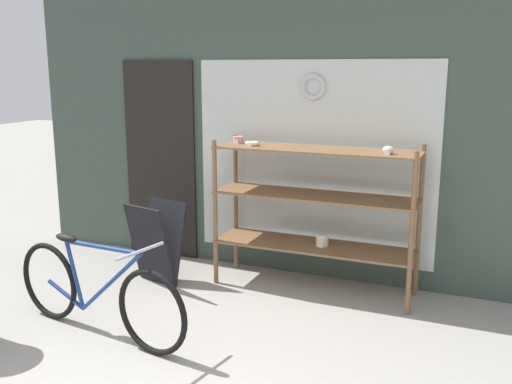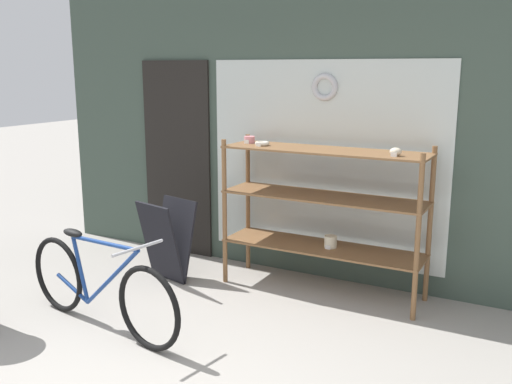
{
  "view_description": "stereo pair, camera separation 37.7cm",
  "coord_description": "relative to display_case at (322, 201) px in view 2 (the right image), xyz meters",
  "views": [
    {
      "loc": [
        1.83,
        -2.4,
        2.03
      ],
      "look_at": [
        0.17,
        1.47,
        1.1
      ],
      "focal_mm": 40.0,
      "sensor_mm": 36.0,
      "label": 1
    },
    {
      "loc": [
        2.17,
        -2.24,
        2.03
      ],
      "look_at": [
        0.17,
        1.47,
        1.1
      ],
      "focal_mm": 40.0,
      "sensor_mm": 36.0,
      "label": 2
    }
  ],
  "objects": [
    {
      "name": "display_case",
      "position": [
        0.0,
        0.0,
        0.0
      ],
      "size": [
        1.84,
        0.5,
        1.39
      ],
      "color": "brown",
      "rests_on": "ground_plane"
    },
    {
      "name": "storefront_facade",
      "position": [
        -0.37,
        0.38,
        0.63
      ],
      "size": [
        5.94,
        0.13,
        3.02
      ],
      "color": "#3D4C42",
      "rests_on": "ground_plane"
    },
    {
      "name": "sandwich_board",
      "position": [
        -1.41,
        -0.44,
        -0.45
      ],
      "size": [
        0.54,
        0.48,
        0.78
      ],
      "rotation": [
        0.0,
        0.0,
        -0.23
      ],
      "color": "black",
      "rests_on": "ground_plane"
    },
    {
      "name": "bicycle",
      "position": [
        -1.24,
        -1.56,
        -0.5
      ],
      "size": [
        1.75,
        0.48,
        0.78
      ],
      "rotation": [
        0.0,
        0.0,
        -0.17
      ],
      "color": "black",
      "rests_on": "ground_plane"
    }
  ]
}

